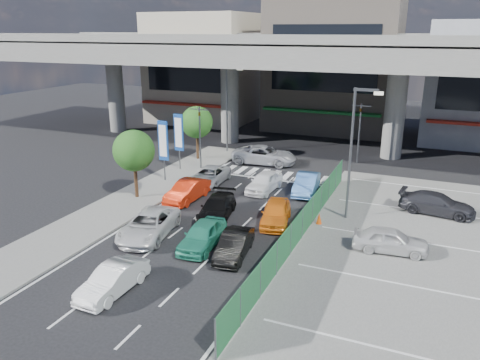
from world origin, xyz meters
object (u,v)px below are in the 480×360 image
at_px(signboard_near, 163,142).
at_px(tree_near, 134,151).
at_px(traffic_cone, 319,218).
at_px(signboard_far, 179,134).
at_px(sedan_white_mid_left, 149,225).
at_px(kei_truck_front_right, 306,184).
at_px(taxi_teal_mid, 202,235).
at_px(sedan_white_front_mid, 264,182).
at_px(wagon_silver_front_left, 209,176).
at_px(street_lamp_left, 229,102).
at_px(parked_sedan_dgrey, 437,204).
at_px(street_lamp_right, 354,143).
at_px(taxi_orange_left, 188,191).
at_px(parked_sedan_white, 391,240).
at_px(traffic_light_right, 360,118).
at_px(hatch_black_mid_right, 234,245).
at_px(traffic_light_left, 200,123).
at_px(crossing_wagon_silver, 264,155).
at_px(sedan_black_mid, 217,208).
at_px(tree_far, 197,122).
at_px(hatch_white_back_mid, 113,280).

relative_size(signboard_near, tree_near, 0.98).
bearing_deg(traffic_cone, signboard_far, 153.64).
bearing_deg(sedan_white_mid_left, kei_truck_front_right, 49.64).
bearing_deg(taxi_teal_mid, sedan_white_front_mid, 86.48).
height_order(tree_near, wagon_silver_front_left, tree_near).
relative_size(street_lamp_left, wagon_silver_front_left, 1.75).
xyz_separation_m(taxi_teal_mid, parked_sedan_dgrey, (11.45, 9.86, 0.03)).
height_order(signboard_near, tree_near, tree_near).
xyz_separation_m(street_lamp_right, sedan_white_mid_left, (-9.91, -6.96, -4.08)).
bearing_deg(tree_near, street_lamp_left, 87.24).
height_order(taxi_orange_left, traffic_cone, taxi_orange_left).
bearing_deg(parked_sedan_dgrey, parked_sedan_white, 169.38).
bearing_deg(taxi_teal_mid, street_lamp_right, 43.07).
relative_size(traffic_light_right, signboard_far, 1.11).
xyz_separation_m(taxi_orange_left, kei_truck_front_right, (7.05, 4.63, 0.00)).
height_order(taxi_teal_mid, hatch_black_mid_right, taxi_teal_mid).
bearing_deg(traffic_cone, signboard_near, 164.45).
height_order(sedan_white_mid_left, wagon_silver_front_left, sedan_white_mid_left).
bearing_deg(traffic_light_left, crossing_wagon_silver, 39.94).
bearing_deg(traffic_light_right, traffic_light_left, -149.11).
bearing_deg(parked_sedan_dgrey, hatch_black_mid_right, 144.18).
bearing_deg(sedan_black_mid, street_lamp_left, 100.06).
distance_m(traffic_light_right, taxi_teal_mid, 20.83).
relative_size(traffic_light_left, sedan_black_mid, 1.17).
bearing_deg(signboard_near, signboard_far, 97.59).
xyz_separation_m(traffic_light_left, signboard_far, (-1.40, -1.01, -0.87)).
xyz_separation_m(hatch_black_mid_right, parked_sedan_white, (7.34, 3.53, 0.09)).
height_order(street_lamp_right, parked_sedan_dgrey, street_lamp_right).
bearing_deg(traffic_cone, sedan_black_mid, -167.16).
bearing_deg(tree_far, traffic_cone, -36.80).
distance_m(tree_far, kei_truck_front_right, 12.59).
relative_size(traffic_light_right, street_lamp_right, 0.65).
relative_size(traffic_light_left, tree_near, 1.08).
bearing_deg(hatch_white_back_mid, signboard_near, 115.12).
xyz_separation_m(kei_truck_front_right, parked_sedan_white, (6.50, -7.39, 0.02)).
bearing_deg(crossing_wagon_silver, taxi_teal_mid, -176.69).
height_order(signboard_far, hatch_white_back_mid, signboard_far).
distance_m(taxi_orange_left, parked_sedan_dgrey, 16.14).
relative_size(traffic_light_left, crossing_wagon_silver, 0.94).
height_order(street_lamp_right, signboard_far, street_lamp_right).
distance_m(traffic_light_right, sedan_white_front_mid, 11.74).
distance_m(signboard_near, tree_near, 4.01).
bearing_deg(parked_sedan_white, signboard_far, 58.29).
xyz_separation_m(tree_near, parked_sedan_white, (16.99, -1.78, -2.67)).
distance_m(signboard_far, crossing_wagon_silver, 7.70).
height_order(taxi_teal_mid, wagon_silver_front_left, taxi_teal_mid).
bearing_deg(street_lamp_right, wagon_silver_front_left, 166.05).
height_order(tree_far, wagon_silver_front_left, tree_far).
bearing_deg(wagon_silver_front_left, traffic_light_left, 122.85).
xyz_separation_m(sedan_white_mid_left, hatch_black_mid_right, (5.39, -0.35, -0.07)).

